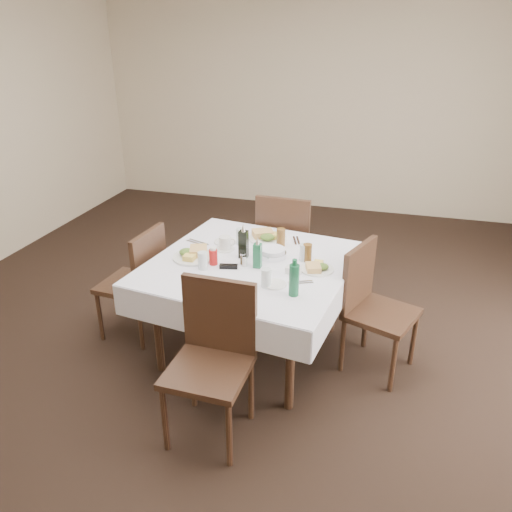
# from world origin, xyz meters

# --- Properties ---
(ground_plane) EXTENTS (7.00, 7.00, 0.00)m
(ground_plane) POSITION_xyz_m (0.00, 0.00, 0.00)
(ground_plane) COLOR black
(room_shell) EXTENTS (6.04, 7.04, 2.80)m
(room_shell) POSITION_xyz_m (0.00, 0.00, 1.71)
(room_shell) COLOR beige
(room_shell) RESTS_ON ground
(dining_table) EXTENTS (1.57, 1.57, 0.76)m
(dining_table) POSITION_xyz_m (0.09, -0.07, 0.69)
(dining_table) COLOR black
(dining_table) RESTS_ON ground
(chair_north) EXTENTS (0.50, 0.50, 1.01)m
(chair_north) POSITION_xyz_m (0.15, 0.82, 0.57)
(chair_north) COLOR black
(chair_north) RESTS_ON ground
(chair_south) EXTENTS (0.48, 0.48, 0.98)m
(chair_south) POSITION_xyz_m (0.10, -0.89, 0.56)
(chair_south) COLOR black
(chair_south) RESTS_ON ground
(chair_east) EXTENTS (0.57, 0.57, 0.94)m
(chair_east) POSITION_xyz_m (0.96, 0.00, 0.54)
(chair_east) COLOR black
(chair_east) RESTS_ON ground
(chair_west) EXTENTS (0.47, 0.47, 0.93)m
(chair_west) POSITION_xyz_m (-0.81, -0.10, 0.53)
(chair_west) COLOR black
(chair_west) RESTS_ON ground
(meal_north) EXTENTS (0.31, 0.31, 0.07)m
(meal_north) POSITION_xyz_m (0.10, 0.37, 0.79)
(meal_north) COLOR white
(meal_north) RESTS_ON dining_table
(meal_south) EXTENTS (0.24, 0.24, 0.05)m
(meal_south) POSITION_xyz_m (0.08, -0.53, 0.78)
(meal_south) COLOR white
(meal_south) RESTS_ON dining_table
(meal_east) EXTENTS (0.24, 0.24, 0.05)m
(meal_east) POSITION_xyz_m (0.57, -0.07, 0.78)
(meal_east) COLOR white
(meal_east) RESTS_ON dining_table
(meal_west) EXTENTS (0.30, 0.30, 0.07)m
(meal_west) POSITION_xyz_m (-0.34, -0.11, 0.79)
(meal_west) COLOR white
(meal_west) RESTS_ON dining_table
(side_plate_a) EXTENTS (0.17, 0.17, 0.01)m
(side_plate_a) POSITION_xyz_m (-0.21, 0.22, 0.77)
(side_plate_a) COLOR white
(side_plate_a) RESTS_ON dining_table
(side_plate_b) EXTENTS (0.15, 0.15, 0.01)m
(side_plate_b) POSITION_xyz_m (0.34, -0.37, 0.77)
(side_plate_b) COLOR white
(side_plate_b) RESTS_ON dining_table
(water_n) EXTENTS (0.07, 0.07, 0.13)m
(water_n) POSITION_xyz_m (-0.08, 0.23, 0.83)
(water_n) COLOR silver
(water_n) RESTS_ON dining_table
(water_s) EXTENTS (0.07, 0.07, 0.13)m
(water_s) POSITION_xyz_m (0.29, -0.40, 0.82)
(water_s) COLOR silver
(water_s) RESTS_ON dining_table
(water_e) EXTENTS (0.07, 0.07, 0.13)m
(water_e) POSITION_xyz_m (0.45, 0.06, 0.82)
(water_e) COLOR silver
(water_e) RESTS_ON dining_table
(water_w) EXTENTS (0.07, 0.07, 0.13)m
(water_w) POSITION_xyz_m (-0.20, -0.27, 0.83)
(water_w) COLOR silver
(water_w) RESTS_ON dining_table
(iced_tea_a) EXTENTS (0.07, 0.07, 0.14)m
(iced_tea_a) POSITION_xyz_m (0.23, 0.28, 0.83)
(iced_tea_a) COLOR brown
(iced_tea_a) RESTS_ON dining_table
(iced_tea_b) EXTENTS (0.06, 0.06, 0.13)m
(iced_tea_b) POSITION_xyz_m (0.48, 0.06, 0.83)
(iced_tea_b) COLOR brown
(iced_tea_b) RESTS_ON dining_table
(bread_basket) EXTENTS (0.21, 0.21, 0.07)m
(bread_basket) POSITION_xyz_m (0.22, 0.06, 0.79)
(bread_basket) COLOR silver
(bread_basket) RESTS_ON dining_table
(oil_cruet_dark) EXTENTS (0.06, 0.06, 0.26)m
(oil_cruet_dark) POSITION_xyz_m (0.01, -0.00, 0.87)
(oil_cruet_dark) COLOR black
(oil_cruet_dark) RESTS_ON dining_table
(oil_cruet_green) EXTENTS (0.05, 0.05, 0.23)m
(oil_cruet_green) POSITION_xyz_m (0.16, -0.14, 0.86)
(oil_cruet_green) COLOR #1A603B
(oil_cruet_green) RESTS_ON dining_table
(ketchup_bottle) EXTENTS (0.06, 0.06, 0.13)m
(ketchup_bottle) POSITION_xyz_m (-0.16, -0.18, 0.82)
(ketchup_bottle) COLOR red
(ketchup_bottle) RESTS_ON dining_table
(salt_shaker) EXTENTS (0.04, 0.04, 0.08)m
(salt_shaker) POSITION_xyz_m (0.07, -0.15, 0.80)
(salt_shaker) COLOR white
(salt_shaker) RESTS_ON dining_table
(pepper_shaker) EXTENTS (0.04, 0.04, 0.08)m
(pepper_shaker) POSITION_xyz_m (0.04, -0.12, 0.80)
(pepper_shaker) COLOR #45361C
(pepper_shaker) RESTS_ON dining_table
(coffee_mug) EXTENTS (0.15, 0.15, 0.11)m
(coffee_mug) POSITION_xyz_m (-0.16, 0.09, 0.81)
(coffee_mug) COLOR white
(coffee_mug) RESTS_ON dining_table
(sunglasses) EXTENTS (0.13, 0.07, 0.03)m
(sunglasses) POSITION_xyz_m (-0.03, -0.21, 0.78)
(sunglasses) COLOR black
(sunglasses) RESTS_ON dining_table
(green_bottle) EXTENTS (0.06, 0.06, 0.25)m
(green_bottle) POSITION_xyz_m (0.49, -0.47, 0.87)
(green_bottle) COLOR #1A603B
(green_bottle) RESTS_ON dining_table
(sugar_caddy) EXTENTS (0.11, 0.08, 0.05)m
(sugar_caddy) POSITION_xyz_m (0.42, -0.18, 0.79)
(sugar_caddy) COLOR white
(sugar_caddy) RESTS_ON dining_table
(cutlery_n) EXTENTS (0.09, 0.17, 0.01)m
(cutlery_n) POSITION_xyz_m (0.33, 0.40, 0.77)
(cutlery_n) COLOR silver
(cutlery_n) RESTS_ON dining_table
(cutlery_s) EXTENTS (0.09, 0.21, 0.01)m
(cutlery_s) POSITION_xyz_m (-0.10, -0.58, 0.77)
(cutlery_s) COLOR silver
(cutlery_s) RESTS_ON dining_table
(cutlery_e) EXTENTS (0.17, 0.11, 0.01)m
(cutlery_e) POSITION_xyz_m (0.50, -0.30, 0.77)
(cutlery_e) COLOR silver
(cutlery_e) RESTS_ON dining_table
(cutlery_w) EXTENTS (0.21, 0.11, 0.01)m
(cutlery_w) POSITION_xyz_m (-0.41, 0.14, 0.77)
(cutlery_w) COLOR silver
(cutlery_w) RESTS_ON dining_table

